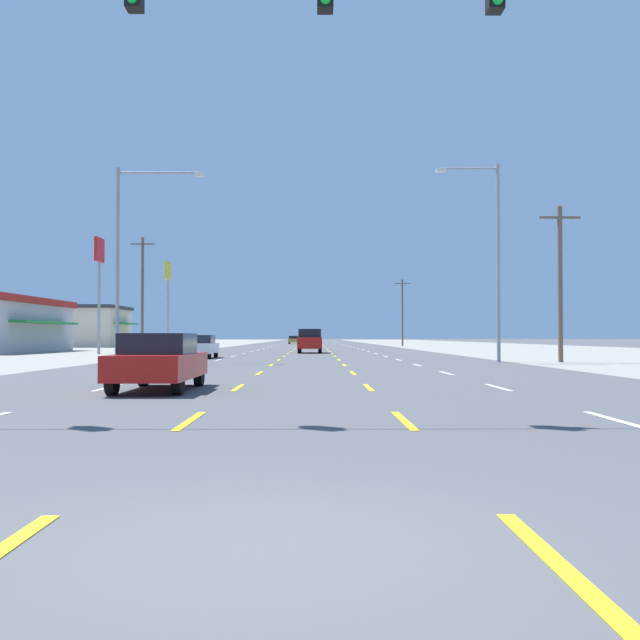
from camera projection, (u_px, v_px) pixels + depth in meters
name	position (u px, v px, depth m)	size (l,w,h in m)	color
ground_plane	(311.00, 350.00, 70.69)	(572.00, 572.00, 0.00)	#4C4C4F
lot_apron_left	(60.00, 350.00, 70.45)	(28.00, 440.00, 0.01)	gray
lot_apron_right	(560.00, 350.00, 70.92)	(28.00, 440.00, 0.01)	gray
lane_markings	(312.00, 345.00, 109.17)	(10.64, 227.60, 0.01)	white
signal_span_wire	(304.00, 98.00, 13.34)	(27.19, 0.53, 9.89)	brown
sedan_inner_left_nearest	(159.00, 361.00, 18.28)	(1.80, 4.50, 1.46)	red
sedan_far_left_near	(200.00, 346.00, 45.08)	(1.80, 4.50, 1.46)	white
suv_center_turn_mid	(310.00, 341.00, 59.14)	(1.98, 4.90, 1.98)	red
sedan_inner_left_midfar	(294.00, 340.00, 127.93)	(1.80, 4.50, 1.46)	#B28C33
storefront_left_row_2	(79.00, 326.00, 92.38)	(12.64, 10.93, 5.29)	beige
pole_sign_left_row_1	(99.00, 266.00, 55.40)	(0.24, 1.94, 9.01)	gray
pole_sign_left_row_2	(168.00, 282.00, 80.47)	(0.24, 2.24, 9.77)	gray
streetlight_left_row_0	(127.00, 249.00, 38.02)	(4.71, 0.26, 10.36)	gray
streetlight_right_row_0	(493.00, 250.00, 38.20)	(3.42, 0.26, 10.62)	gray
utility_pole_right_row_0	(560.00, 281.00, 38.06)	(2.20, 0.26, 8.32)	brown
utility_pole_left_row_1	(142.00, 292.00, 65.13)	(2.20, 0.26, 10.40)	brown
utility_pole_right_row_2	(402.00, 311.00, 103.55)	(2.20, 0.26, 9.62)	brown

